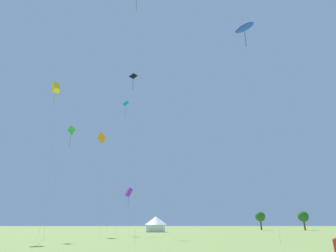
% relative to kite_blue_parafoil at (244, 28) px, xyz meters
% --- Properties ---
extents(kite_blue_parafoil, '(2.61, 2.63, 26.08)m').
position_rel_kite_blue_parafoil_xyz_m(kite_blue_parafoil, '(0.00, 0.00, 0.00)').
color(kite_blue_parafoil, blue).
rests_on(kite_blue_parafoil, ground).
extents(kite_cyan_diamond, '(2.86, 1.88, 27.42)m').
position_rel_kite_blue_parafoil_xyz_m(kite_cyan_diamond, '(-18.67, 26.01, -0.13)').
color(kite_cyan_diamond, '#1EB7CC').
rests_on(kite_cyan_diamond, ground).
extents(kite_yellow_box, '(2.94, 2.40, 22.57)m').
position_rel_kite_blue_parafoil_xyz_m(kite_yellow_box, '(-27.01, 9.32, -4.01)').
color(kite_yellow_box, yellow).
rests_on(kite_yellow_box, ground).
extents(kite_orange_diamond, '(2.24, 1.85, 17.56)m').
position_rel_kite_blue_parafoil_xyz_m(kite_orange_diamond, '(-21.59, 18.99, -9.25)').
color(kite_orange_diamond, orange).
rests_on(kite_orange_diamond, ground).
extents(kite_purple_box, '(2.38, 1.22, 7.39)m').
position_rel_kite_blue_parafoil_xyz_m(kite_purple_box, '(-15.97, 17.19, -18.95)').
color(kite_purple_box, purple).
rests_on(kite_purple_box, ground).
extents(kite_black_diamond, '(1.95, 1.72, 32.25)m').
position_rel_kite_blue_parafoil_xyz_m(kite_black_diamond, '(-16.74, 22.36, 4.67)').
color(kite_black_diamond, black).
rests_on(kite_black_diamond, ground).
extents(kite_green_diamond, '(2.30, 2.51, 14.86)m').
position_rel_kite_blue_parafoil_xyz_m(kite_green_diamond, '(-23.33, 7.77, -11.99)').
color(kite_green_diamond, green).
rests_on(kite_green_diamond, ground).
extents(festival_tent_left, '(5.07, 5.07, 3.30)m').
position_rel_kite_blue_parafoil_xyz_m(festival_tent_left, '(-11.88, 36.34, -23.74)').
color(festival_tent_left, white).
rests_on(festival_tent_left, ground).
extents(tree_distant_left, '(2.93, 2.93, 5.11)m').
position_rel_kite_blue_parafoil_xyz_m(tree_distant_left, '(28.98, 50.81, -21.96)').
color(tree_distant_left, brown).
rests_on(tree_distant_left, ground).
extents(tree_distant_right, '(2.82, 2.82, 5.13)m').
position_rel_kite_blue_parafoil_xyz_m(tree_distant_right, '(18.15, 54.55, -21.91)').
color(tree_distant_right, brown).
rests_on(tree_distant_right, ground).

